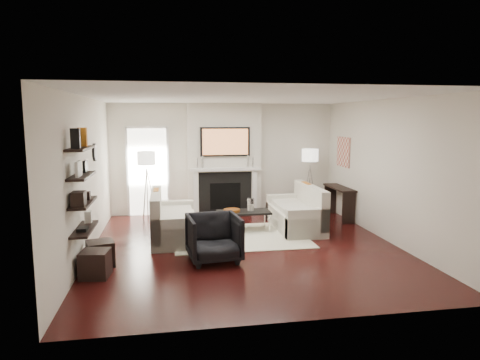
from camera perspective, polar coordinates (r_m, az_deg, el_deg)
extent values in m
plane|color=black|center=(7.96, 0.74, -8.84)|extent=(6.00, 6.00, 0.00)
plane|color=white|center=(7.62, 0.77, 10.97)|extent=(6.00, 6.00, 0.00)
plane|color=silver|center=(10.62, -2.18, 2.88)|extent=(5.50, 0.00, 5.50)
plane|color=silver|center=(4.79, 7.28, -3.66)|extent=(5.50, 0.00, 5.50)
plane|color=silver|center=(7.67, -19.89, 0.36)|extent=(0.00, 6.00, 6.00)
plane|color=silver|center=(8.60, 19.08, 1.20)|extent=(0.00, 6.00, 6.00)
cube|color=silver|center=(10.50, -2.09, 2.82)|extent=(1.80, 0.25, 2.70)
cube|color=black|center=(10.47, -1.97, -1.77)|extent=(1.30, 0.02, 1.04)
cube|color=black|center=(10.48, -1.97, -2.16)|extent=(0.75, 0.02, 0.65)
cube|color=white|center=(10.37, -5.90, -1.75)|extent=(0.12, 0.08, 1.10)
cube|color=white|center=(10.56, 1.92, -1.53)|extent=(0.12, 0.08, 1.10)
cube|color=white|center=(10.34, -1.95, 1.46)|extent=(1.70, 0.18, 0.07)
cube|color=black|center=(10.31, -1.99, 5.12)|extent=(1.20, 0.06, 0.70)
cube|color=#BF723F|center=(10.27, -1.96, 5.11)|extent=(1.10, 0.00, 0.62)
cylinder|color=silver|center=(10.27, -5.01, 2.42)|extent=(0.04, 0.04, 0.30)
cylinder|color=silver|center=(10.26, -5.73, 2.24)|extent=(0.04, 0.04, 0.24)
cylinder|color=silver|center=(10.42, 1.04, 2.53)|extent=(0.04, 0.04, 0.30)
cylinder|color=silver|center=(10.44, 1.74, 2.38)|extent=(0.04, 0.04, 0.24)
cube|color=white|center=(10.55, -12.17, 1.03)|extent=(0.90, 0.02, 2.10)
cube|color=white|center=(10.56, -14.78, 0.95)|extent=(0.06, 0.06, 2.16)
cube|color=white|center=(10.52, -9.56, 1.08)|extent=(0.06, 0.06, 2.16)
cube|color=white|center=(10.46, -12.35, 6.90)|extent=(1.02, 0.06, 0.06)
cube|color=beige|center=(8.57, -0.01, -7.55)|extent=(2.60, 2.00, 0.01)
cube|color=beige|center=(8.50, -8.77, -6.35)|extent=(0.85, 1.80, 0.42)
cube|color=beige|center=(8.43, -11.10, -4.33)|extent=(0.18, 1.80, 0.80)
cube|color=beige|center=(7.69, -8.67, -7.20)|extent=(0.85, 0.18, 0.60)
cube|color=beige|center=(9.27, -8.87, -4.57)|extent=(0.85, 0.18, 0.60)
cube|color=beige|center=(8.44, -8.47, -4.64)|extent=(0.63, 1.44, 0.10)
cube|color=#B36116|center=(8.68, -11.09, -2.59)|extent=(0.10, 0.42, 0.42)
cube|color=black|center=(8.09, -11.18, -3.44)|extent=(0.10, 0.40, 0.40)
cube|color=beige|center=(9.22, 7.35, -5.17)|extent=(0.85, 1.80, 0.42)
cube|color=beige|center=(9.26, 9.37, -3.16)|extent=(0.18, 1.80, 0.80)
cube|color=beige|center=(8.45, 8.97, -5.81)|extent=(0.85, 0.18, 0.60)
cube|color=beige|center=(9.96, 6.00, -3.62)|extent=(0.85, 0.18, 0.60)
cube|color=beige|center=(9.15, 7.08, -3.61)|extent=(0.63, 1.44, 0.10)
cube|color=#B36116|center=(9.50, 8.81, -1.61)|extent=(0.10, 0.42, 0.42)
cube|color=black|center=(8.94, 10.02, -2.31)|extent=(0.10, 0.40, 0.40)
cube|color=black|center=(8.93, 0.49, -4.30)|extent=(1.10, 0.55, 0.04)
cylinder|color=silver|center=(8.69, -2.52, -6.08)|extent=(0.02, 0.02, 0.38)
cylinder|color=silver|center=(8.86, 3.94, -5.80)|extent=(0.02, 0.02, 0.38)
cylinder|color=silver|center=(9.11, -2.87, -5.41)|extent=(0.02, 0.02, 0.38)
cylinder|color=silver|center=(9.28, 3.30, -5.16)|extent=(0.02, 0.02, 0.38)
cylinder|color=white|center=(8.92, 1.44, -3.26)|extent=(0.15, 0.15, 0.26)
cylinder|color=white|center=(8.93, 1.44, -3.67)|extent=(0.09, 0.09, 0.13)
cylinder|color=#A1541A|center=(8.88, -1.10, -4.08)|extent=(0.34, 0.34, 0.06)
imported|color=black|center=(7.09, -3.50, -7.42)|extent=(0.90, 0.85, 0.85)
cylinder|color=silver|center=(9.97, -12.25, -1.99)|extent=(0.02, 0.02, 1.20)
cylinder|color=white|center=(9.86, -12.40, 2.87)|extent=(0.40, 0.40, 0.30)
cylinder|color=silver|center=(9.97, -11.62, -1.98)|extent=(0.25, 0.02, 1.23)
cylinder|color=silver|center=(10.07, -12.54, -1.91)|extent=(0.14, 0.22, 1.23)
cylinder|color=silver|center=(9.88, -12.59, -2.10)|extent=(0.14, 0.22, 1.23)
cylinder|color=silver|center=(10.66, 9.22, -1.27)|extent=(0.02, 0.02, 1.20)
cylinder|color=white|center=(10.56, 9.33, 3.29)|extent=(0.40, 0.40, 0.30)
cylinder|color=silver|center=(10.70, 9.78, -1.25)|extent=(0.25, 0.02, 1.23)
cylinder|color=silver|center=(10.73, 8.78, -1.19)|extent=(0.14, 0.22, 1.23)
cylinder|color=silver|center=(10.55, 9.10, -1.36)|extent=(0.14, 0.22, 1.23)
cube|color=black|center=(10.25, 13.12, -1.02)|extent=(0.35, 1.20, 0.04)
cube|color=black|center=(9.82, 14.29, -3.68)|extent=(0.30, 0.04, 0.71)
cube|color=black|center=(10.81, 11.93, -2.52)|extent=(0.30, 0.04, 0.71)
cube|color=tan|center=(10.41, 13.62, 3.66)|extent=(0.03, 0.70, 0.70)
cube|color=black|center=(6.80, -20.01, -6.18)|extent=(0.25, 1.00, 0.03)
cube|color=black|center=(6.71, -20.18, -2.87)|extent=(0.25, 1.00, 0.04)
cube|color=black|center=(6.65, -20.35, 0.52)|extent=(0.25, 1.00, 0.04)
cube|color=black|center=(6.61, -20.52, 3.95)|extent=(0.25, 1.00, 0.04)
cube|color=black|center=(6.32, -21.09, 5.18)|extent=(0.12, 0.10, 0.28)
cube|color=#B36116|center=(6.81, -20.26, 5.40)|extent=(0.12, 0.10, 0.28)
cube|color=white|center=(6.44, -20.73, 1.40)|extent=(0.04, 0.30, 0.22)
cube|color=black|center=(6.94, -19.93, 1.73)|extent=(0.04, 0.22, 0.18)
cube|color=black|center=(6.40, -20.72, -2.35)|extent=(0.18, 0.25, 0.20)
cube|color=black|center=(6.86, -19.97, -1.98)|extent=(0.15, 0.12, 0.12)
cube|color=black|center=(6.64, -20.27, -6.16)|extent=(0.14, 0.20, 0.05)
cube|color=white|center=(7.10, -19.57, -4.67)|extent=(0.10, 0.10, 0.18)
cylinder|color=black|center=(8.51, -18.82, 3.51)|extent=(0.04, 0.34, 0.34)
cylinder|color=white|center=(8.51, -18.65, 3.51)|extent=(0.01, 0.29, 0.29)
cube|color=black|center=(7.25, -18.12, -9.30)|extent=(0.50, 0.50, 0.40)
cube|color=black|center=(6.79, -18.74, -10.54)|extent=(0.45, 0.45, 0.40)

